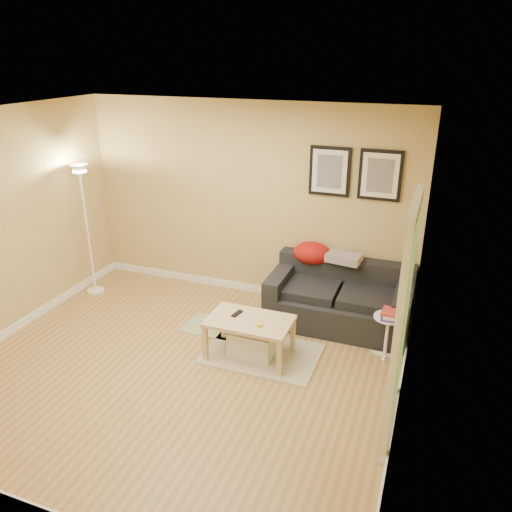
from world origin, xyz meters
name	(u,v)px	position (x,y,z in m)	size (l,w,h in m)	color
floor	(180,368)	(0.00, 0.00, 0.00)	(4.50, 4.50, 0.00)	#A68747
ceiling	(163,119)	(0.00, 0.00, 2.60)	(4.50, 4.50, 0.00)	white
wall_back	(248,202)	(0.00, 2.00, 1.30)	(4.50, 4.50, 0.00)	tan
wall_front	(15,370)	(0.00, -2.00, 1.30)	(4.50, 4.50, 0.00)	tan
wall_right	(412,292)	(2.25, 0.00, 1.30)	(4.00, 4.00, 0.00)	tan
baseboard_back	(248,287)	(0.00, 1.99, 0.05)	(4.50, 0.02, 0.10)	white
baseboard_left	(16,326)	(-2.24, 0.00, 0.05)	(0.02, 4.00, 0.10)	white
baseboard_right	(395,413)	(2.24, 0.00, 0.05)	(0.02, 4.00, 0.10)	white
sofa	(339,296)	(1.38, 1.53, 0.38)	(1.70, 0.90, 0.75)	black
red_throw	(312,253)	(0.94, 1.83, 0.77)	(0.48, 0.36, 0.28)	#A7190F
plaid_throw	(344,258)	(1.36, 1.79, 0.78)	(0.42, 0.26, 0.10)	tan
framed_print_left	(330,171)	(1.08, 1.98, 1.80)	(0.50, 0.04, 0.60)	black
framed_print_right	(380,175)	(1.68, 1.98, 1.80)	(0.50, 0.04, 0.60)	black
area_rug	(262,353)	(0.73, 0.56, 0.01)	(1.25, 0.85, 0.01)	#BFB098
green_runner	(213,327)	(-0.03, 0.90, 0.01)	(0.70, 0.50, 0.01)	#668C4C
coffee_table	(250,338)	(0.61, 0.48, 0.23)	(0.91, 0.56, 0.46)	tan
remote_control	(237,313)	(0.44, 0.54, 0.47)	(0.05, 0.16, 0.02)	black
tape_roll	(259,325)	(0.76, 0.39, 0.47)	(0.07, 0.07, 0.03)	yellow
storage_bin	(253,342)	(0.63, 0.52, 0.15)	(0.50, 0.37, 0.31)	white
side_table	(386,336)	(2.02, 1.02, 0.25)	(0.32, 0.32, 0.49)	white
book_stack	(391,314)	(2.04, 1.00, 0.53)	(0.19, 0.25, 0.08)	#433195
floor_lamp	(88,234)	(-2.00, 1.21, 0.86)	(0.24, 0.24, 1.81)	white
doorway	(400,329)	(2.20, -0.15, 1.02)	(0.12, 1.01, 2.13)	white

